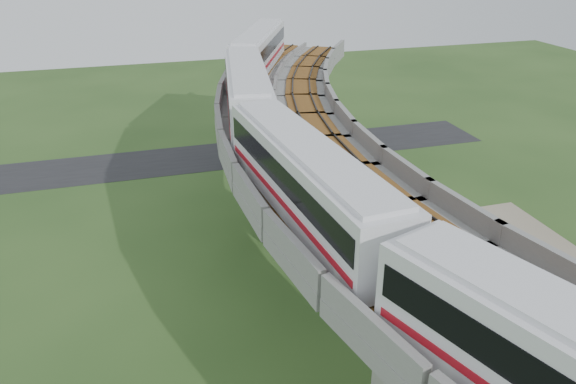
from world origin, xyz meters
The scene contains 13 objects.
ground centered at (0.00, 0.00, 0.00)m, with size 160.00×160.00×0.00m, color #2B4A1D.
dirt_lot centered at (14.00, -2.00, 0.02)m, with size 18.00×26.00×0.04m, color #7E715B.
asphalt_road centered at (0.00, 30.00, 0.01)m, with size 60.00×8.00×0.03m, color #232326.
viaduct centered at (3.84, 0.00, 9.05)m, with size 19.58×73.98×11.40m.
metro_train centered at (0.37, 1.82, 12.31)m, with size 11.45×61.31×3.64m.
fence centered at (9.75, 0.00, 0.75)m, with size 3.87×38.73×1.50m.
tree_0 centered at (11.07, 21.80, 2.16)m, with size 2.82×2.82×3.36m.
tree_1 centered at (8.73, 17.00, 1.63)m, with size 2.26×2.26×2.60m.
tree_2 centered at (7.83, 8.79, 2.12)m, with size 2.72×2.72×3.28m.
tree_3 centered at (7.12, 0.93, 2.01)m, with size 2.29×2.29×2.98m.
tree_4 centered at (6.54, -3.81, 1.87)m, with size 2.32×2.32×2.86m.
car_red centered at (15.05, 1.54, 0.71)m, with size 1.42×4.07×1.34m, color #AF2110.
car_dark centered at (11.31, 0.39, 0.70)m, with size 1.85×4.54×1.32m, color black.
Camera 1 is at (-9.44, -27.13, 22.59)m, focal length 35.00 mm.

